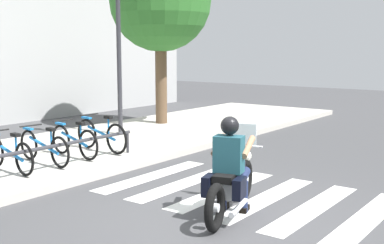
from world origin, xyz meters
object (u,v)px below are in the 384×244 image
at_px(bicycle_2, 9,153).
at_px(bicycle_4, 74,141).
at_px(bicycle_3, 44,147).
at_px(rider, 230,159).
at_px(street_lamp, 119,36).
at_px(bike_rack, 45,149).
at_px(bicycle_5, 101,135).
at_px(tree_near_rack, 160,2).
at_px(motorcycle, 232,183).

xyz_separation_m(bicycle_2, bicycle_4, (1.51, -0.00, 0.01)).
distance_m(bicycle_2, bicycle_3, 0.75).
distance_m(rider, bicycle_4, 4.38).
distance_m(bicycle_3, street_lamp, 4.25).
bearing_deg(bicycle_3, bicycle_2, -179.99).
bearing_deg(bicycle_4, bike_rack, -153.92).
bearing_deg(bicycle_5, tree_near_rack, 22.62).
xyz_separation_m(motorcycle, rider, (-0.08, -0.02, 0.37)).
xyz_separation_m(bicycle_5, street_lamp, (1.88, 1.28, 2.20)).
bearing_deg(bicycle_5, bicycle_2, 179.97).
bearing_deg(bike_rack, bicycle_3, 55.77).
bearing_deg(tree_near_rack, bicycle_2, -165.06).
height_order(bicycle_2, bicycle_5, bicycle_5).
distance_m(rider, bike_rack, 3.76).
bearing_deg(rider, motorcycle, 13.38).
xyz_separation_m(bicycle_4, tree_near_rack, (4.79, 1.68, 3.26)).
relative_size(motorcycle, tree_near_rack, 0.40).
height_order(bicycle_4, street_lamp, street_lamp).
distance_m(bicycle_3, bicycle_4, 0.75).
bearing_deg(bicycle_5, bicycle_3, 179.95).
bearing_deg(bicycle_3, motorcycle, -89.31).
relative_size(bicycle_5, bike_rack, 0.39).
xyz_separation_m(motorcycle, street_lamp, (3.34, 5.56, 2.25)).
bearing_deg(bicycle_4, bicycle_3, 179.93).
xyz_separation_m(bicycle_4, bicycle_5, (0.75, -0.00, 0.02)).
distance_m(motorcycle, bicycle_4, 4.33).
bearing_deg(tree_near_rack, street_lamp, -169.47).
height_order(rider, bicycle_3, rider).
distance_m(rider, bicycle_2, 4.37).
bearing_deg(street_lamp, bicycle_4, -154.09).
relative_size(rider, street_lamp, 0.32).
relative_size(rider, bike_rack, 0.33).
bearing_deg(bicycle_4, motorcycle, -99.34).
relative_size(motorcycle, bicycle_3, 1.25).
bearing_deg(rider, street_lamp, 58.50).
bearing_deg(street_lamp, motorcycle, -121.01).
bearing_deg(bicycle_4, street_lamp, 25.91).
bearing_deg(rider, bicycle_5, 70.35).
xyz_separation_m(bicycle_3, street_lamp, (3.39, 1.28, 2.22)).
height_order(bicycle_3, bicycle_4, bicycle_4).
bearing_deg(bike_rack, rider, -84.60).
height_order(bicycle_4, tree_near_rack, tree_near_rack).
height_order(motorcycle, street_lamp, street_lamp).
relative_size(bike_rack, street_lamp, 0.97).
distance_m(bicycle_2, street_lamp, 4.88).
xyz_separation_m(bicycle_5, bike_rack, (-1.89, -0.55, 0.06)).
bearing_deg(rider, bicycle_3, 89.68).
bearing_deg(bicycle_4, rider, -100.28).
distance_m(bicycle_5, street_lamp, 3.16).
relative_size(bike_rack, tree_near_rack, 0.83).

